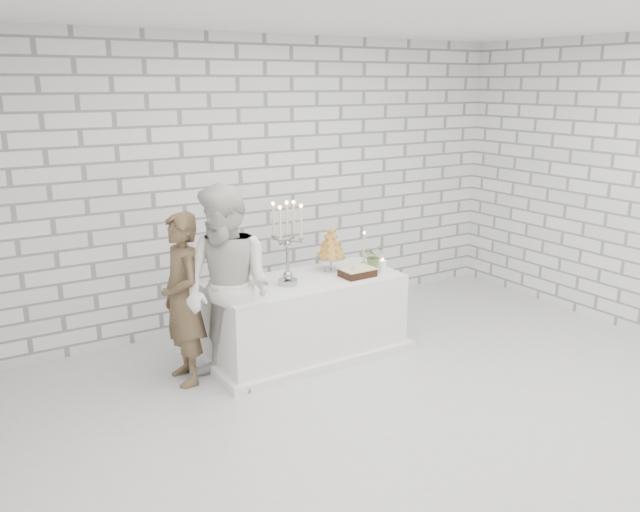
{
  "coord_description": "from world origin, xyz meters",
  "views": [
    {
      "loc": [
        -3.13,
        -3.6,
        2.53
      ],
      "look_at": [
        -0.24,
        1.06,
        1.05
      ],
      "focal_mm": 36.34,
      "sensor_mm": 36.0,
      "label": 1
    }
  ],
  "objects": [
    {
      "name": "wall_back",
      "position": [
        0.0,
        2.5,
        1.5
      ],
      "size": [
        6.0,
        0.01,
        3.0
      ],
      "primitive_type": "cube",
      "color": "white",
      "rests_on": "ground"
    },
    {
      "name": "cake_table",
      "position": [
        -0.21,
        1.36,
        0.38
      ],
      "size": [
        1.8,
        0.8,
        0.75
      ],
      "primitive_type": "cube",
      "color": "white",
      "rests_on": "ground"
    },
    {
      "name": "croquembouche",
      "position": [
        0.15,
        1.48,
        0.97
      ],
      "size": [
        0.32,
        0.32,
        0.44
      ],
      "primitive_type": null,
      "rotation": [
        0.0,
        0.0,
        0.14
      ],
      "color": "#9A6623",
      "rests_on": "cake_table"
    },
    {
      "name": "flowers",
      "position": [
        0.58,
        1.37,
        0.87
      ],
      "size": [
        0.23,
        0.2,
        0.23
      ],
      "primitive_type": "imported",
      "rotation": [
        0.0,
        0.0,
        0.11
      ],
      "color": "#4A7642",
      "rests_on": "cake_table"
    },
    {
      "name": "candelabra",
      "position": [
        -0.42,
        1.31,
        1.14
      ],
      "size": [
        0.36,
        0.36,
        0.77
      ],
      "primitive_type": null,
      "rotation": [
        0.0,
        0.0,
        -0.17
      ],
      "color": "#9B9AA4",
      "rests_on": "cake_table"
    },
    {
      "name": "groom",
      "position": [
        -1.38,
        1.43,
        0.75
      ],
      "size": [
        0.37,
        0.55,
        1.49
      ],
      "primitive_type": "imported",
      "rotation": [
        0.0,
        0.0,
        -1.59
      ],
      "color": "brown",
      "rests_on": "ground"
    },
    {
      "name": "extra_taper",
      "position": [
        0.55,
        1.48,
        0.91
      ],
      "size": [
        0.06,
        0.06,
        0.32
      ],
      "primitive_type": "cylinder",
      "rotation": [
        0.0,
        0.0,
        0.0
      ],
      "color": "beige",
      "rests_on": "cake_table"
    },
    {
      "name": "bride",
      "position": [
        -1.09,
        1.12,
        0.87
      ],
      "size": [
        0.98,
        1.06,
        1.74
      ],
      "primitive_type": "imported",
      "rotation": [
        0.0,
        0.0,
        -1.08
      ],
      "color": "silver",
      "rests_on": "ground"
    },
    {
      "name": "ground",
      "position": [
        0.0,
        0.0,
        0.0
      ],
      "size": [
        6.0,
        5.0,
        0.01
      ],
      "primitive_type": "cube",
      "color": "silver",
      "rests_on": "ground"
    },
    {
      "name": "ceiling",
      "position": [
        0.0,
        0.0,
        3.0
      ],
      "size": [
        6.0,
        5.0,
        0.01
      ],
      "primitive_type": "cube",
      "color": "white",
      "rests_on": "ground"
    },
    {
      "name": "pillar_candle",
      "position": [
        0.54,
        1.17,
        0.81
      ],
      "size": [
        0.09,
        0.09,
        0.12
      ],
      "primitive_type": "cylinder",
      "rotation": [
        0.0,
        0.0,
        0.18
      ],
      "color": "white",
      "rests_on": "cake_table"
    },
    {
      "name": "chocolate_cake",
      "position": [
        0.26,
        1.19,
        0.79
      ],
      "size": [
        0.32,
        0.23,
        0.08
      ],
      "primitive_type": "cube",
      "rotation": [
        0.0,
        0.0,
        0.03
      ],
      "color": "black",
      "rests_on": "cake_table"
    }
  ]
}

